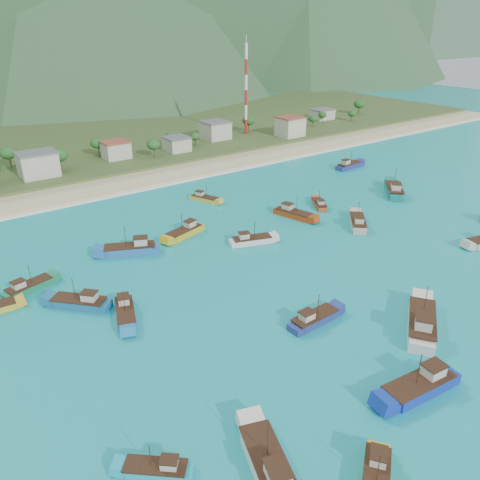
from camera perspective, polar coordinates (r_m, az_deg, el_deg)
ground at (r=95.70m, az=9.82°, el=-4.27°), size 600.00×600.00×0.00m
beach at (r=156.07m, az=-11.31°, el=7.34°), size 400.00×18.00×1.20m
land at (r=211.26m, az=-18.67°, el=11.15°), size 400.00×110.00×2.40m
surf_line at (r=147.88m, az=-9.69°, el=6.48°), size 400.00×2.50×0.08m
village at (r=180.12m, az=-10.77°, el=11.36°), size 221.70×27.17×7.65m
vegetation at (r=172.66m, az=-18.14°, el=10.07°), size 277.02×25.66×8.41m
radio_tower at (r=207.57m, az=0.74°, el=17.82°), size 1.20×1.20×36.80m
boat_0 at (r=97.56m, az=-24.35°, el=-5.32°), size 9.81×5.11×5.56m
boat_1 at (r=84.10m, az=-13.81°, el=-8.62°), size 6.11×10.40×5.90m
boat_2 at (r=120.21m, az=14.16°, el=2.03°), size 9.92×10.25×6.51m
boat_5 at (r=59.75m, az=16.22°, el=-26.22°), size 9.34×7.77×5.60m
boat_6 at (r=105.33m, az=-13.14°, el=-1.16°), size 12.54×8.42×7.19m
boat_9 at (r=145.94m, az=18.25°, el=5.74°), size 12.32×12.29×7.94m
boat_10 at (r=88.81m, az=-18.88°, el=-7.31°), size 9.64×9.98×6.33m
boat_12 at (r=58.39m, az=3.66°, el=-26.04°), size 7.52×12.95×7.35m
boat_15 at (r=133.78m, az=-4.33°, el=5.02°), size 5.79×9.17×5.23m
boat_16 at (r=122.78m, az=6.54°, el=3.15°), size 5.73×11.34×6.43m
boat_17 at (r=112.06m, az=-6.75°, el=0.91°), size 11.08×6.09×6.28m
boat_19 at (r=107.37m, az=1.40°, el=-0.09°), size 10.20×5.94×5.79m
boat_20 at (r=71.61m, az=21.08°, el=-16.33°), size 12.58×5.08×7.23m
boat_21 at (r=83.85m, az=21.26°, el=-9.54°), size 13.64×11.13×8.13m
boat_22 at (r=168.87m, az=13.15°, el=8.80°), size 11.27×4.09×6.53m
boat_23 at (r=131.02m, az=9.64°, el=4.26°), size 6.54×8.51×4.99m
boat_24 at (r=81.05m, az=9.02°, el=-9.57°), size 9.92×3.12×5.83m
boat_25 at (r=59.50m, az=-10.07°, el=-25.90°), size 7.57×7.07×4.73m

